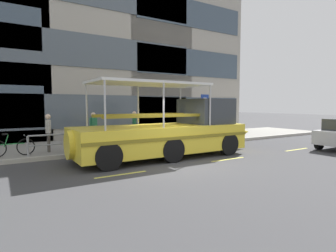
{
  "coord_description": "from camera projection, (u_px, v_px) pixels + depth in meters",
  "views": [
    {
      "loc": [
        -5.77,
        -9.07,
        2.28
      ],
      "look_at": [
        1.01,
        1.84,
        1.3
      ],
      "focal_mm": 29.31,
      "sensor_mm": 36.0,
      "label": 1
    }
  ],
  "objects": [
    {
      "name": "pedestrian_mid_left",
      "position": [
        134.0,
        124.0,
        14.97
      ],
      "size": [
        0.28,
        0.49,
        1.77
      ],
      "color": "#47423D",
      "rests_on": "sidewalk"
    },
    {
      "name": "curb_edge",
      "position": [
        137.0,
        150.0,
        13.52
      ],
      "size": [
        32.0,
        0.18,
        0.18
      ],
      "primitive_type": "cube",
      "color": "#B2ADA3",
      "rests_on": "ground_plane"
    },
    {
      "name": "pedestrian_near_stern",
      "position": [
        48.0,
        129.0,
        12.22
      ],
      "size": [
        0.23,
        0.49,
        1.71
      ],
      "color": "#47423D",
      "rests_on": "sidewalk"
    },
    {
      "name": "pedestrian_mid_right",
      "position": [
        93.0,
        126.0,
        13.92
      ],
      "size": [
        0.45,
        0.32,
        1.74
      ],
      "color": "#47423D",
      "rests_on": "sidewalk"
    },
    {
      "name": "pedestrian_near_bow",
      "position": [
        186.0,
        124.0,
        17.03
      ],
      "size": [
        0.23,
        0.43,
        1.53
      ],
      "color": "#47423D",
      "rests_on": "sidewalk"
    },
    {
      "name": "ground_plane",
      "position": [
        171.0,
        163.0,
        10.9
      ],
      "size": [
        120.0,
        120.0,
        0.0
      ],
      "primitive_type": "plane",
      "color": "#3D3D3F"
    },
    {
      "name": "leaned_bicycle",
      "position": [
        12.0,
        147.0,
        11.23
      ],
      "size": [
        1.74,
        0.46,
        0.96
      ],
      "color": "black",
      "rests_on": "sidewalk"
    },
    {
      "name": "sidewalk",
      "position": [
        118.0,
        144.0,
        15.63
      ],
      "size": [
        32.0,
        4.8,
        0.18
      ],
      "primitive_type": "cube",
      "color": "gray",
      "rests_on": "ground_plane"
    },
    {
      "name": "parking_sign",
      "position": [
        204.0,
        109.0,
        16.97
      ],
      "size": [
        0.6,
        0.12,
        2.75
      ],
      "color": "#4C4F54",
      "rests_on": "sidewalk"
    },
    {
      "name": "lane_centreline",
      "position": [
        181.0,
        166.0,
        10.27
      ],
      "size": [
        25.8,
        0.12,
        0.01
      ],
      "color": "#DBD64C",
      "rests_on": "ground_plane"
    },
    {
      "name": "duck_tour_boat",
      "position": [
        172.0,
        132.0,
        12.25
      ],
      "size": [
        9.48,
        2.67,
        3.23
      ],
      "color": "yellow",
      "rests_on": "ground_plane"
    },
    {
      "name": "office_tower_right",
      "position": [
        165.0,
        27.0,
        24.75
      ],
      "size": [
        10.46,
        8.55,
        18.61
      ],
      "color": "#9E998E",
      "rests_on": "ground_plane"
    },
    {
      "name": "curb_guardrail",
      "position": [
        144.0,
        135.0,
        14.04
      ],
      "size": [
        10.72,
        0.09,
        0.87
      ],
      "color": "gray",
      "rests_on": "sidewalk"
    }
  ]
}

